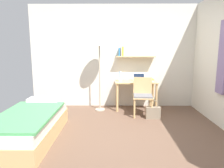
{
  "coord_description": "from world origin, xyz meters",
  "views": [
    {
      "loc": [
        -0.07,
        -3.33,
        1.52
      ],
      "look_at": [
        -0.1,
        0.51,
        0.85
      ],
      "focal_mm": 32.96,
      "sensor_mm": 36.0,
      "label": 1
    }
  ],
  "objects_px": {
    "desk_chair": "(143,94)",
    "bed": "(30,125)",
    "water_bottle": "(120,76)",
    "handbag": "(153,112)",
    "desk": "(136,87)",
    "book_stack": "(150,80)",
    "standing_lamp": "(99,44)",
    "laptop": "(139,79)"
  },
  "relations": [
    {
      "from": "bed",
      "to": "standing_lamp",
      "type": "distance_m",
      "value": 2.39
    },
    {
      "from": "book_stack",
      "to": "handbag",
      "type": "height_order",
      "value": "book_stack"
    },
    {
      "from": "standing_lamp",
      "to": "desk",
      "type": "bearing_deg",
      "value": 6.55
    },
    {
      "from": "desk_chair",
      "to": "laptop",
      "type": "relative_size",
      "value": 2.86
    },
    {
      "from": "standing_lamp",
      "to": "laptop",
      "type": "distance_m",
      "value": 1.3
    },
    {
      "from": "standing_lamp",
      "to": "handbag",
      "type": "height_order",
      "value": "standing_lamp"
    },
    {
      "from": "water_bottle",
      "to": "handbag",
      "type": "xyz_separation_m",
      "value": [
        0.7,
        -0.7,
        -0.69
      ]
    },
    {
      "from": "book_stack",
      "to": "bed",
      "type": "bearing_deg",
      "value": -142.38
    },
    {
      "from": "desk_chair",
      "to": "bed",
      "type": "bearing_deg",
      "value": -148.43
    },
    {
      "from": "desk",
      "to": "book_stack",
      "type": "relative_size",
      "value": 4.76
    },
    {
      "from": "bed",
      "to": "desk_chair",
      "type": "xyz_separation_m",
      "value": [
        2.06,
        1.27,
        0.25
      ]
    },
    {
      "from": "desk",
      "to": "desk_chair",
      "type": "height_order",
      "value": "desk_chair"
    },
    {
      "from": "bed",
      "to": "water_bottle",
      "type": "distance_m",
      "value": 2.42
    },
    {
      "from": "standing_lamp",
      "to": "book_stack",
      "type": "bearing_deg",
      "value": 6.11
    },
    {
      "from": "bed",
      "to": "handbag",
      "type": "bearing_deg",
      "value": 24.65
    },
    {
      "from": "laptop",
      "to": "book_stack",
      "type": "height_order",
      "value": "laptop"
    },
    {
      "from": "desk_chair",
      "to": "standing_lamp",
      "type": "distance_m",
      "value": 1.55
    },
    {
      "from": "desk",
      "to": "laptop",
      "type": "height_order",
      "value": "laptop"
    },
    {
      "from": "bed",
      "to": "book_stack",
      "type": "xyz_separation_m",
      "value": [
        2.32,
        1.79,
        0.5
      ]
    },
    {
      "from": "bed",
      "to": "book_stack",
      "type": "relative_size",
      "value": 8.52
    },
    {
      "from": "water_bottle",
      "to": "book_stack",
      "type": "xyz_separation_m",
      "value": [
        0.75,
        0.04,
        -0.09
      ]
    },
    {
      "from": "bed",
      "to": "desk",
      "type": "relative_size",
      "value": 1.79
    },
    {
      "from": "desk",
      "to": "standing_lamp",
      "type": "xyz_separation_m",
      "value": [
        -0.9,
        -0.1,
        1.03
      ]
    },
    {
      "from": "desk_chair",
      "to": "book_stack",
      "type": "bearing_deg",
      "value": 64.01
    },
    {
      "from": "bed",
      "to": "water_bottle",
      "type": "relative_size",
      "value": 7.66
    },
    {
      "from": "bed",
      "to": "standing_lamp",
      "type": "height_order",
      "value": "standing_lamp"
    },
    {
      "from": "handbag",
      "to": "bed",
      "type": "bearing_deg",
      "value": -155.35
    },
    {
      "from": "laptop",
      "to": "book_stack",
      "type": "bearing_deg",
      "value": -6.76
    },
    {
      "from": "desk",
      "to": "desk_chair",
      "type": "xyz_separation_m",
      "value": [
        0.1,
        -0.49,
        -0.09
      ]
    },
    {
      "from": "water_bottle",
      "to": "handbag",
      "type": "height_order",
      "value": "water_bottle"
    },
    {
      "from": "standing_lamp",
      "to": "handbag",
      "type": "bearing_deg",
      "value": -26.96
    },
    {
      "from": "water_bottle",
      "to": "handbag",
      "type": "relative_size",
      "value": 0.58
    },
    {
      "from": "desk_chair",
      "to": "handbag",
      "type": "bearing_deg",
      "value": -48.44
    },
    {
      "from": "handbag",
      "to": "standing_lamp",
      "type": "bearing_deg",
      "value": 153.04
    },
    {
      "from": "bed",
      "to": "book_stack",
      "type": "height_order",
      "value": "book_stack"
    },
    {
      "from": "bed",
      "to": "desk",
      "type": "height_order",
      "value": "desk"
    },
    {
      "from": "laptop",
      "to": "handbag",
      "type": "bearing_deg",
      "value": -73.8
    },
    {
      "from": "desk_chair",
      "to": "standing_lamp",
      "type": "relative_size",
      "value": 0.48
    },
    {
      "from": "laptop",
      "to": "water_bottle",
      "type": "relative_size",
      "value": 1.24
    },
    {
      "from": "book_stack",
      "to": "handbag",
      "type": "bearing_deg",
      "value": -93.82
    },
    {
      "from": "desk",
      "to": "laptop",
      "type": "bearing_deg",
      "value": 38.68
    },
    {
      "from": "standing_lamp",
      "to": "book_stack",
      "type": "xyz_separation_m",
      "value": [
        1.25,
        0.13,
        -0.86
      ]
    }
  ]
}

